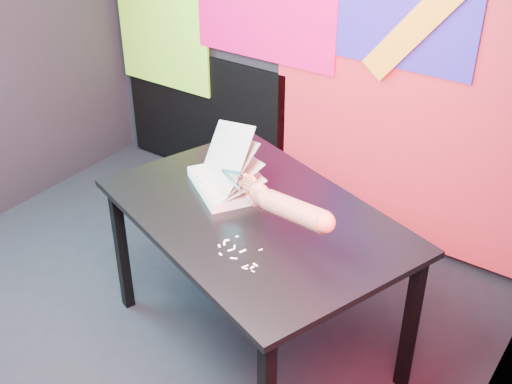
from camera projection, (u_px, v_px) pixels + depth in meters
The scene contains 7 objects.
room at pixel (104, 80), 2.44m from camera, with size 3.01×3.01×2.71m.
backdrop at pixel (310, 69), 3.64m from camera, with size 2.88×0.05×2.08m.
work_table at pixel (255, 228), 2.78m from camera, with size 1.54×1.27×0.75m.
printout_stack at pixel (227, 182), 2.90m from camera, with size 0.45×0.42×0.35m.
scissors at pixel (249, 188), 2.64m from camera, with size 0.24×0.08×0.14m.
hand_forearm at pixel (289, 208), 2.46m from camera, with size 0.49×0.19×0.16m.
paper_clippings at pixel (237, 253), 2.50m from camera, with size 0.22×0.16×0.00m.
Camera 1 is at (1.79, -1.55, 2.26)m, focal length 45.00 mm.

